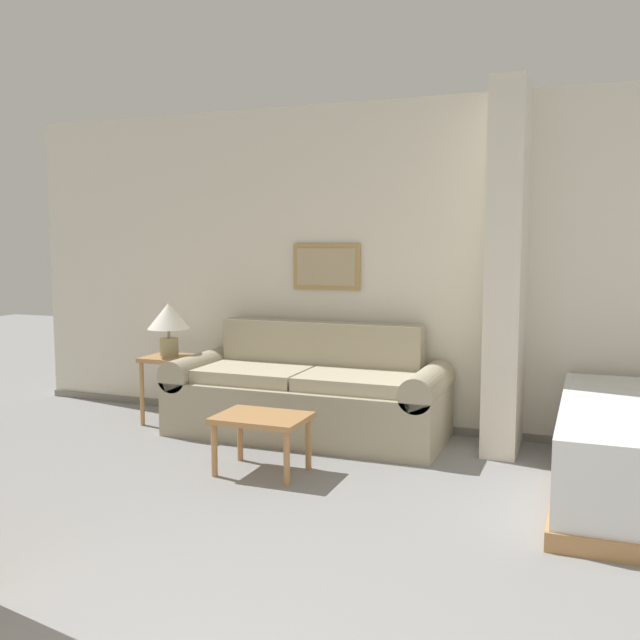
% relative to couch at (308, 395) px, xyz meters
% --- Properties ---
extents(wall_back, '(7.47, 0.16, 2.60)m').
position_rel_couch_xyz_m(wall_back, '(0.90, 0.48, 0.98)').
color(wall_back, silver).
rests_on(wall_back, ground_plane).
extents(wall_partition_pillar, '(0.24, 0.58, 2.60)m').
position_rel_couch_xyz_m(wall_partition_pillar, '(1.46, 0.13, 0.99)').
color(wall_partition_pillar, silver).
rests_on(wall_partition_pillar, ground_plane).
extents(couch, '(2.15, 0.84, 0.86)m').
position_rel_couch_xyz_m(couch, '(0.00, 0.00, 0.00)').
color(couch, tan).
rests_on(couch, ground_plane).
extents(coffee_table, '(0.59, 0.44, 0.38)m').
position_rel_couch_xyz_m(coffee_table, '(0.06, -0.96, 0.01)').
color(coffee_table, '#B27F4C').
rests_on(coffee_table, ground_plane).
extents(side_table, '(0.39, 0.39, 0.56)m').
position_rel_couch_xyz_m(side_table, '(-1.21, -0.06, 0.13)').
color(side_table, '#B27F4C').
rests_on(side_table, ground_plane).
extents(table_lamp, '(0.34, 0.34, 0.44)m').
position_rel_couch_xyz_m(table_lamp, '(-1.21, -0.06, 0.55)').
color(table_lamp, tan).
rests_on(table_lamp, side_table).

